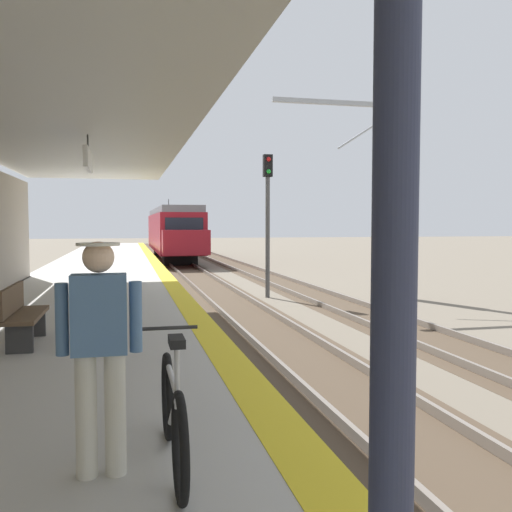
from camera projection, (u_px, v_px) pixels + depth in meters
name	position (u px, v px, depth m)	size (l,w,h in m)	color
station_platform	(87.00, 317.00, 13.46)	(5.00, 80.00, 0.91)	#B7B5AD
track_pair_nearest_platform	(235.00, 304.00, 18.37)	(2.34, 120.00, 0.16)	#4C3D2D
track_pair_middle	(332.00, 301.00, 19.14)	(2.34, 120.00, 0.16)	#4C3D2D
approaching_train	(173.00, 231.00, 42.43)	(2.93, 19.60, 4.76)	maroon
commuter_person	(100.00, 345.00, 3.93)	(0.59, 0.30, 1.67)	beige
bicycle_beside_commuter	(173.00, 415.00, 4.10)	(0.48, 1.82, 1.04)	black
rail_signal_post	(268.00, 210.00, 20.30)	(0.32, 0.34, 5.20)	#4C4C4C
catenary_pylon_far_side	(393.00, 199.00, 20.06)	(5.00, 0.40, 7.50)	#9EA3A8
platform_bench	(21.00, 313.00, 8.28)	(0.45, 1.60, 0.88)	brown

